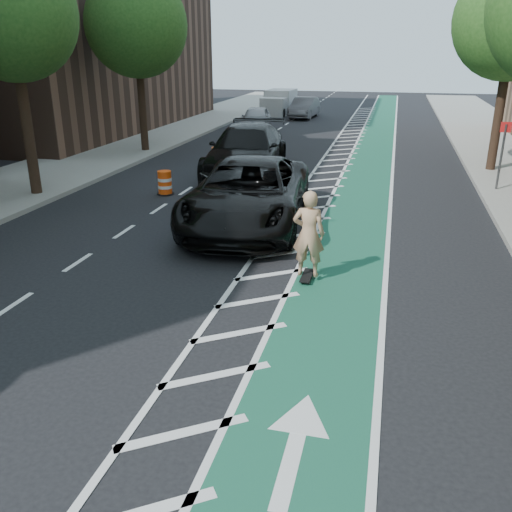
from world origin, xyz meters
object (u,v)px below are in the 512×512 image
(suv_far, at_px, (246,151))
(barrel_a, at_px, (165,183))
(skateboarder, at_px, (309,234))
(suv_near, at_px, (248,193))

(suv_far, relative_size, barrel_a, 8.07)
(skateboarder, height_order, suv_far, skateboarder)
(skateboarder, height_order, suv_near, skateboarder)
(suv_far, distance_m, barrel_a, 4.28)
(suv_near, height_order, suv_far, suv_far)
(skateboarder, bearing_deg, barrel_a, -46.02)
(barrel_a, bearing_deg, skateboarder, -46.11)
(skateboarder, xyz_separation_m, barrel_a, (-6.03, 6.27, -0.68))
(suv_far, bearing_deg, suv_near, -79.03)
(skateboarder, distance_m, suv_far, 10.83)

